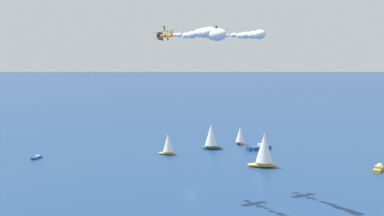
% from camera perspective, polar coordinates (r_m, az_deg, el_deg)
% --- Properties ---
extents(ground_plane, '(2000.00, 2000.00, 0.00)m').
position_cam_1_polar(ground_plane, '(151.83, -0.08, -9.23)').
color(ground_plane, navy).
extents(sailboat_near_centre, '(11.28, 7.46, 14.02)m').
position_cam_1_polar(sailboat_near_centre, '(180.53, 8.18, -4.67)').
color(sailboat_near_centre, gold).
rests_on(sailboat_near_centre, ground_plane).
extents(motorboat_far_port, '(9.30, 10.39, 3.23)m').
position_cam_1_polar(motorboat_far_port, '(212.42, 7.47, -4.50)').
color(motorboat_far_port, '#23478C').
rests_on(motorboat_far_port, ground_plane).
extents(motorboat_far_stbd, '(1.84, 5.61, 1.60)m').
position_cam_1_polar(motorboat_far_stbd, '(202.26, -17.27, -5.42)').
color(motorboat_far_stbd, '#23478C').
rests_on(motorboat_far_stbd, ground_plane).
extents(sailboat_inshore, '(7.78, 4.68, 9.75)m').
position_cam_1_polar(sailboat_inshore, '(200.55, -2.73, -4.06)').
color(sailboat_inshore, gold).
rests_on(sailboat_inshore, ground_plane).
extents(sailboat_offshore, '(5.73, 6.67, 8.91)m').
position_cam_1_polar(sailboat_offshore, '(223.21, 5.48, -3.11)').
color(sailboat_offshore, '#B21E1E').
rests_on(sailboat_offshore, ground_plane).
extents(motorboat_trailing, '(3.06, 9.28, 2.65)m').
position_cam_1_polar(motorboat_trailing, '(186.45, 20.40, -6.45)').
color(motorboat_trailing, gold).
rests_on(motorboat_trailing, ground_plane).
extents(sailboat_mid_cluster, '(9.60, 6.43, 11.94)m').
position_cam_1_polar(sailboat_mid_cluster, '(211.76, 2.19, -3.22)').
color(sailboat_mid_cluster, '#33704C').
rests_on(sailboat_mid_cluster, ground_plane).
extents(biplane_lead, '(6.95, 6.86, 3.67)m').
position_cam_1_polar(biplane_lead, '(142.05, -3.04, 8.24)').
color(biplane_lead, orange).
extents(wingwalker_lead, '(0.91, 1.29, 1.53)m').
position_cam_1_polar(wingwalker_lead, '(141.96, -3.17, 9.10)').
color(wingwalker_lead, '#1E4CB2').
extents(smoke_trail_lead, '(20.74, 15.45, 3.97)m').
position_cam_1_polar(smoke_trail_lead, '(125.02, 1.65, 8.42)').
color(smoke_trail_lead, white).
extents(biplane_wingman, '(6.95, 6.86, 3.67)m').
position_cam_1_polar(biplane_wingman, '(149.93, 2.91, 8.25)').
color(biplane_wingman, orange).
extents(wingwalker_wingman, '(0.58, 0.81, 1.79)m').
position_cam_1_polar(wingwalker_wingman, '(149.81, 2.80, 9.08)').
color(wingwalker_wingman, black).
extents(smoke_trail_wingman, '(15.08, 11.36, 2.93)m').
position_cam_1_polar(smoke_trail_wingman, '(137.78, 6.68, 8.23)').
color(smoke_trail_wingman, white).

